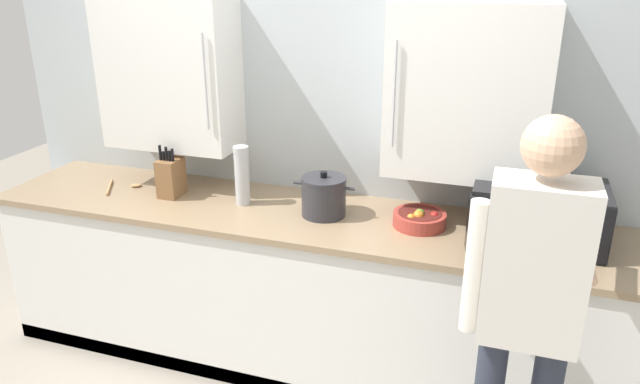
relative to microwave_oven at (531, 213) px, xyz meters
The scene contains 9 objects.
back_wall_tiled 1.26m from the microwave_oven, 165.42° to the left, with size 3.82×0.44×2.72m.
counter_unit 1.31m from the microwave_oven, behind, with size 3.42×0.72×0.93m.
microwave_oven is the anchor object (origin of this frame).
thermos_flask 1.48m from the microwave_oven, behind, with size 0.08×0.08×0.33m.
fruit_bowl 0.53m from the microwave_oven, behind, with size 0.27×0.27×0.10m.
wooden_spoon 2.26m from the microwave_oven, behind, with size 0.23×0.22×0.02m.
stock_pot 1.02m from the microwave_oven, behind, with size 0.33×0.23×0.24m.
knife_block 1.92m from the microwave_oven, behind, with size 0.11×0.15×0.30m.
person_figure 0.79m from the microwave_oven, 90.21° to the right, with size 0.44×0.61×1.72m.
Camera 1 is at (1.04, -2.10, 2.17)m, focal length 33.51 mm.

